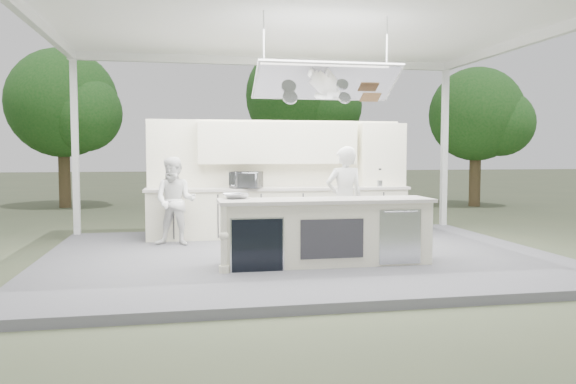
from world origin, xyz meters
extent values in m
plane|color=#4B5137|center=(0.00, 0.00, 0.00)|extent=(90.00, 90.00, 0.00)
cube|color=#56565A|center=(0.00, 0.00, 0.06)|extent=(8.00, 6.00, 0.12)
cube|color=white|center=(3.90, 2.90, 1.85)|extent=(0.12, 0.12, 3.70)
cube|color=white|center=(-3.90, 2.90, 1.85)|extent=(0.12, 0.12, 3.70)
cube|color=white|center=(0.00, 0.00, 3.78)|extent=(8.20, 6.20, 0.16)
cube|color=white|center=(0.00, 2.90, 3.62)|extent=(8.00, 0.12, 0.16)
cube|color=white|center=(-3.90, 0.00, 3.62)|extent=(0.12, 6.00, 0.16)
cube|color=white|center=(3.90, 0.00, 3.62)|extent=(0.12, 6.00, 0.16)
cube|color=white|center=(0.20, -0.90, 2.75)|extent=(2.00, 0.71, 0.43)
cube|color=white|center=(0.20, -0.90, 2.75)|extent=(2.06, 0.76, 0.46)
cylinder|color=white|center=(-0.70, -0.90, 3.23)|extent=(0.02, 0.02, 0.95)
cylinder|color=white|center=(1.10, -0.90, 3.23)|extent=(0.02, 0.02, 0.95)
cylinder|color=silver|center=(-0.30, -0.75, 2.53)|extent=(0.22, 0.14, 0.21)
cylinder|color=silver|center=(0.50, -0.80, 2.53)|extent=(0.18, 0.12, 0.18)
cube|color=olive|center=(0.90, -0.78, 2.55)|extent=(0.28, 0.18, 0.12)
cube|color=white|center=(0.20, -0.90, 0.57)|extent=(3.00, 0.70, 0.90)
cube|color=beige|center=(0.20, -0.90, 1.04)|extent=(3.10, 0.78, 0.05)
cylinder|color=white|center=(-1.30, -1.25, 0.58)|extent=(0.11, 0.11, 0.92)
cube|color=black|center=(-0.85, -1.25, 0.48)|extent=(0.70, 0.04, 0.72)
cube|color=silver|center=(-0.85, -1.26, 0.48)|extent=(0.74, 0.03, 0.72)
cube|color=#2C2C31|center=(0.20, -1.26, 0.54)|extent=(0.90, 0.02, 0.55)
cube|color=silver|center=(1.20, -1.26, 0.54)|extent=(0.62, 0.02, 0.78)
cube|color=white|center=(0.00, 1.90, 0.57)|extent=(5.00, 0.65, 0.90)
cube|color=beige|center=(0.00, 1.90, 1.04)|extent=(5.08, 0.72, 0.05)
cube|color=white|center=(0.00, 2.20, 1.25)|extent=(5.00, 0.10, 2.25)
cube|color=white|center=(0.00, 2.07, 1.92)|extent=(3.10, 0.38, 0.80)
cube|color=white|center=(2.10, 2.02, 1.67)|extent=(0.90, 0.45, 1.30)
cube|color=olive|center=(2.10, 2.02, 1.67)|extent=(0.84, 0.40, 0.03)
cylinder|color=silver|center=(2.00, 1.88, 1.13)|extent=(0.20, 0.20, 0.12)
cylinder|color=black|center=(2.00, 1.88, 1.29)|extent=(0.17, 0.17, 0.20)
cylinder|color=black|center=(2.35, 1.88, 1.12)|extent=(0.16, 0.16, 0.10)
cone|color=black|center=(2.35, 1.88, 1.29)|extent=(0.14, 0.14, 0.24)
cylinder|color=brown|center=(-5.50, 10.00, 1.05)|extent=(0.36, 0.36, 2.10)
sphere|color=#305C22|center=(-5.50, 10.00, 3.29)|extent=(3.40, 3.40, 3.40)
sphere|color=#305C22|center=(-4.82, 9.49, 2.95)|extent=(2.38, 2.38, 2.38)
cylinder|color=brown|center=(2.50, 12.00, 1.22)|extent=(0.36, 0.36, 2.45)
sphere|color=#305C22|center=(2.50, 12.00, 3.85)|extent=(4.00, 4.00, 4.00)
sphere|color=#305C22|center=(3.30, 11.40, 3.45)|extent=(2.80, 2.80, 2.80)
cylinder|color=brown|center=(7.50, 8.00, 0.96)|extent=(0.36, 0.36, 1.92)
sphere|color=#305C22|center=(7.50, 8.00, 2.97)|extent=(3.00, 3.00, 3.00)
sphere|color=#305C22|center=(8.10, 7.55, 2.67)|extent=(2.10, 2.10, 2.10)
imported|color=white|center=(0.74, -0.03, 0.98)|extent=(0.65, 0.46, 1.72)
imported|color=white|center=(-1.96, 1.19, 0.89)|extent=(0.88, 0.76, 1.54)
imported|color=#ADAFB4|center=(-0.66, 1.70, 1.22)|extent=(0.67, 0.57, 0.31)
imported|color=silver|center=(-1.10, -0.65, 1.11)|extent=(0.40, 0.40, 0.08)
imported|color=#B0B3B7|center=(-1.01, -0.65, 1.11)|extent=(0.32, 0.32, 0.08)
camera|label=1|loc=(-1.84, -8.73, 1.73)|focal=35.00mm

